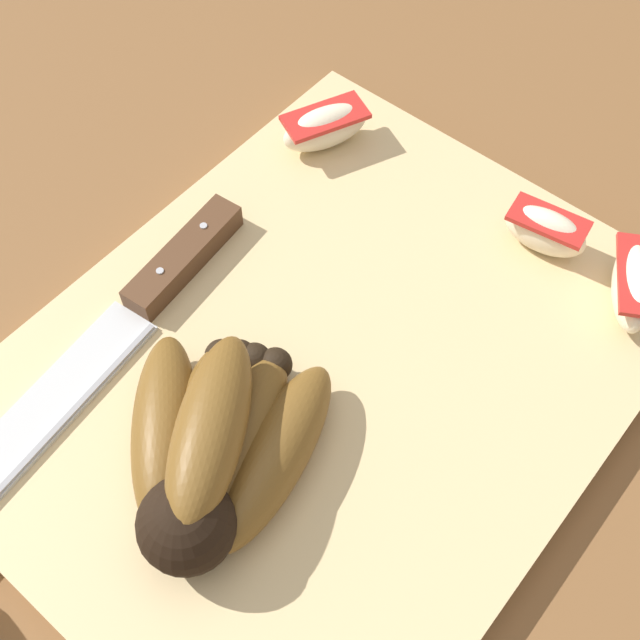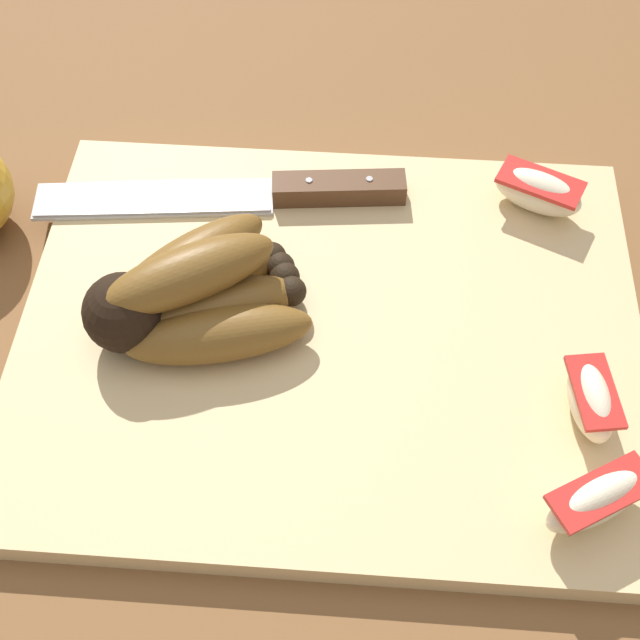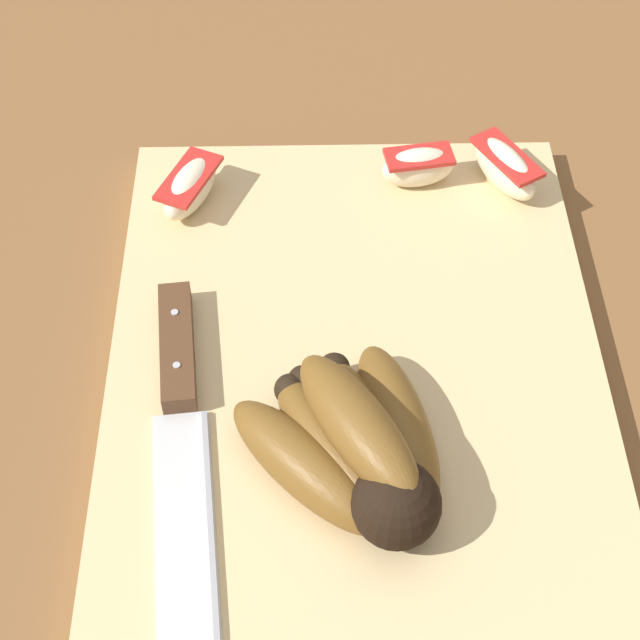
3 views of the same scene
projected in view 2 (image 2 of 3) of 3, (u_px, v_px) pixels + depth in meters
The scene contains 7 objects.
ground_plane at pixel (344, 326), 0.59m from camera, with size 6.00×6.00×0.00m, color brown.
cutting_board at pixel (330, 335), 0.57m from camera, with size 0.42×0.33×0.02m, color #DBBC84.
banana_bunch at pixel (193, 295), 0.55m from camera, with size 0.15×0.15×0.06m.
chefs_knife at pixel (275, 193), 0.63m from camera, with size 0.28×0.06×0.02m.
apple_wedge_near at pixel (538, 191), 0.61m from camera, with size 0.07×0.05×0.03m.
apple_wedge_middle at pixel (597, 500), 0.48m from camera, with size 0.07×0.05×0.04m.
apple_wedge_far at pixel (591, 400), 0.51m from camera, with size 0.03×0.06×0.03m.
Camera 2 is at (-0.01, 0.33, 0.49)m, focal length 46.78 mm.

